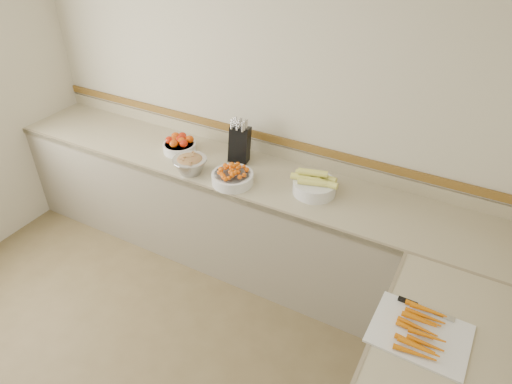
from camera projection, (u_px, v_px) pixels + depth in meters
The scene contains 8 objects.
back_wall at pixel (257, 104), 3.47m from camera, with size 4.00×4.00×0.00m, color beige.
counter_back at pixel (238, 215), 3.72m from camera, with size 4.00×0.65×1.08m.
knife_block at pixel (240, 143), 3.49m from camera, with size 0.18×0.20×0.36m.
tomato_bowl at pixel (179, 144), 3.65m from camera, with size 0.27×0.27×0.13m.
cherry_tomato_bowl at pixel (232, 177), 3.27m from camera, with size 0.30×0.30×0.16m.
corn_bowl at pixel (314, 185), 3.17m from camera, with size 0.34×0.31×0.18m.
rhubarb_bowl at pixel (190, 164), 3.38m from camera, with size 0.26×0.26×0.15m.
cutting_board at pixel (420, 331), 2.20m from camera, with size 0.47×0.37×0.07m.
Camera 1 is at (1.55, -0.84, 2.73)m, focal length 32.00 mm.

